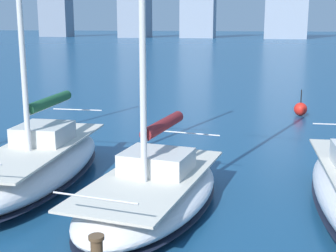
% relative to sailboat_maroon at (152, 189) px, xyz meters
% --- Properties ---
extents(sailboat_maroon, '(3.49, 6.81, 12.27)m').
position_rel_sailboat_maroon_xyz_m(sailboat_maroon, '(0.00, 0.00, 0.00)').
color(sailboat_maroon, white).
rests_on(sailboat_maroon, ground).
extents(sailboat_forest, '(3.09, 7.69, 11.49)m').
position_rel_sailboat_maroon_xyz_m(sailboat_forest, '(3.90, -1.09, 0.11)').
color(sailboat_forest, white).
rests_on(sailboat_forest, ground).
extents(channel_buoy, '(0.70, 0.70, 1.40)m').
position_rel_sailboat_maroon_xyz_m(channel_buoy, '(-3.95, -14.56, -0.27)').
color(channel_buoy, red).
rests_on(channel_buoy, ground).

